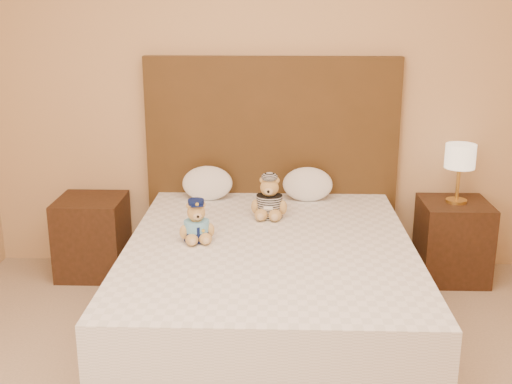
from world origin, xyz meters
TOP-DOWN VIEW (x-y plane):
  - room_walls at (0.00, 0.46)m, footprint 4.04×4.52m
  - bed at (0.00, 1.20)m, footprint 1.60×2.00m
  - headboard at (0.00, 2.21)m, footprint 1.75×0.08m
  - nightstand_left at (-1.25, 2.00)m, footprint 0.45×0.45m
  - nightstand_right at (1.25, 2.00)m, footprint 0.45×0.45m
  - lamp at (1.25, 2.00)m, footprint 0.20×0.20m
  - teddy_police at (-0.41, 1.22)m, footprint 0.25×0.25m
  - teddy_prisoner at (-0.01, 1.65)m, footprint 0.26×0.25m
  - pillow_left at (-0.44, 2.03)m, footprint 0.34×0.22m
  - pillow_right at (0.25, 2.03)m, footprint 0.34×0.22m

SIDE VIEW (x-z plane):
  - nightstand_left at x=-1.25m, z-range 0.00..0.55m
  - nightstand_right at x=1.25m, z-range 0.00..0.55m
  - bed at x=0.00m, z-range 0.00..0.55m
  - pillow_right at x=0.25m, z-range 0.55..0.79m
  - teddy_police at x=-0.41m, z-range 0.55..0.79m
  - pillow_left at x=-0.44m, z-range 0.55..0.79m
  - teddy_prisoner at x=-0.01m, z-range 0.55..0.82m
  - headboard at x=0.00m, z-range 0.00..1.50m
  - lamp at x=1.25m, z-range 0.65..1.05m
  - room_walls at x=0.00m, z-range 0.45..3.17m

